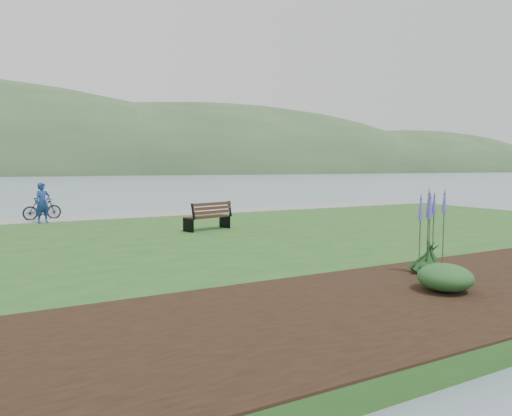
{
  "coord_description": "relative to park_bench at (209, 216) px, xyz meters",
  "views": [
    {
      "loc": [
        -7.37,
        -15.79,
        2.81
      ],
      "look_at": [
        0.48,
        -0.93,
        1.3
      ],
      "focal_mm": 32.0,
      "sensor_mm": 36.0,
      "label": 1
    }
  ],
  "objects": [
    {
      "name": "lawn",
      "position": [
        0.86,
        -2.4,
        -0.76
      ],
      "size": [
        34.0,
        20.0,
        0.4
      ],
      "primitive_type": "cube",
      "color": "#23511C",
      "rests_on": "ground"
    },
    {
      "name": "bicycle_b",
      "position": [
        -5.48,
        6.8,
        -0.05
      ],
      "size": [
        0.89,
        1.76,
        1.02
      ],
      "primitive_type": "imported",
      "rotation": [
        0.0,
        0.0,
        1.82
      ],
      "color": "black",
      "rests_on": "lawn"
    },
    {
      "name": "ground",
      "position": [
        0.86,
        -0.4,
        -0.96
      ],
      "size": [
        600.0,
        600.0,
        0.0
      ],
      "primitive_type": "plane",
      "color": "slate",
      "rests_on": "ground"
    },
    {
      "name": "far_hillside",
      "position": [
        20.86,
        169.6,
        -0.96
      ],
      "size": [
        580.0,
        80.0,
        38.0
      ],
      "primitive_type": null,
      "color": "#32522E",
      "rests_on": "ground"
    },
    {
      "name": "echium_4",
      "position": [
        1.59,
        -9.13,
        0.45
      ],
      "size": [
        0.62,
        0.62,
        2.25
      ],
      "color": "#133515",
      "rests_on": "garden_bed"
    },
    {
      "name": "shoreline_path",
      "position": [
        0.86,
        6.5,
        -0.54
      ],
      "size": [
        34.0,
        2.2,
        0.03
      ],
      "primitive_type": "cube",
      "color": "gray",
      "rests_on": "lawn"
    },
    {
      "name": "person",
      "position": [
        -5.51,
        5.41,
        0.47
      ],
      "size": [
        0.89,
        0.76,
        2.06
      ],
      "primitive_type": "imported",
      "rotation": [
        0.0,
        0.0,
        0.39
      ],
      "color": "navy",
      "rests_on": "lawn"
    },
    {
      "name": "shrub_0",
      "position": [
        0.71,
        -10.3,
        -0.26
      ],
      "size": [
        1.04,
        1.04,
        0.52
      ],
      "primitive_type": "ellipsoid",
      "color": "#1E4C21",
      "rests_on": "garden_bed"
    },
    {
      "name": "park_bench",
      "position": [
        0.0,
        0.0,
        0.0
      ],
      "size": [
        1.93,
        1.18,
        1.12
      ],
      "rotation": [
        0.0,
        0.0,
        0.27
      ],
      "color": "black",
      "rests_on": "lawn"
    }
  ]
}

